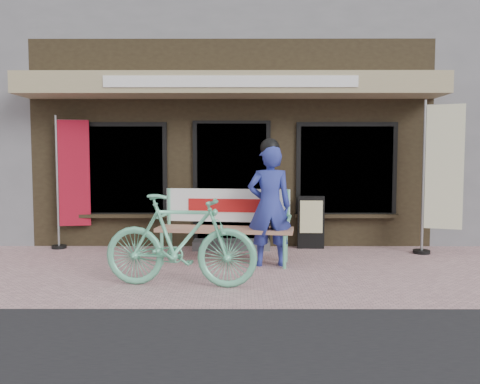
{
  "coord_description": "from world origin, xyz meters",
  "views": [
    {
      "loc": [
        0.17,
        -6.17,
        1.52
      ],
      "look_at": [
        0.15,
        0.7,
        1.05
      ],
      "focal_mm": 35.0,
      "sensor_mm": 36.0,
      "label": 1
    }
  ],
  "objects_px": {
    "bench": "(226,219)",
    "nobori_red": "(71,180)",
    "menu_stand": "(311,222)",
    "person": "(270,203)",
    "bicycle": "(180,241)",
    "nobori_cream": "(440,175)"
  },
  "relations": [
    {
      "from": "bench",
      "to": "bicycle",
      "type": "bearing_deg",
      "value": -101.87
    },
    {
      "from": "nobori_red",
      "to": "nobori_cream",
      "type": "distance_m",
      "value": 6.12
    },
    {
      "from": "bicycle",
      "to": "bench",
      "type": "bearing_deg",
      "value": -13.06
    },
    {
      "from": "nobori_red",
      "to": "person",
      "type": "bearing_deg",
      "value": -30.81
    },
    {
      "from": "bench",
      "to": "nobori_red",
      "type": "distance_m",
      "value": 2.95
    },
    {
      "from": "nobori_red",
      "to": "menu_stand",
      "type": "relative_size",
      "value": 2.51
    },
    {
      "from": "person",
      "to": "nobori_red",
      "type": "bearing_deg",
      "value": 154.92
    },
    {
      "from": "person",
      "to": "nobori_red",
      "type": "height_order",
      "value": "nobori_red"
    },
    {
      "from": "bicycle",
      "to": "nobori_cream",
      "type": "relative_size",
      "value": 0.75
    },
    {
      "from": "person",
      "to": "menu_stand",
      "type": "distance_m",
      "value": 1.58
    },
    {
      "from": "bicycle",
      "to": "menu_stand",
      "type": "distance_m",
      "value": 3.09
    },
    {
      "from": "bench",
      "to": "nobori_red",
      "type": "relative_size",
      "value": 0.9
    },
    {
      "from": "menu_stand",
      "to": "bicycle",
      "type": "bearing_deg",
      "value": -126.28
    },
    {
      "from": "nobori_cream",
      "to": "menu_stand",
      "type": "relative_size",
      "value": 2.74
    },
    {
      "from": "person",
      "to": "bicycle",
      "type": "height_order",
      "value": "person"
    },
    {
      "from": "bench",
      "to": "person",
      "type": "xyz_separation_m",
      "value": [
        0.64,
        -0.25,
        0.26
      ]
    },
    {
      "from": "bicycle",
      "to": "menu_stand",
      "type": "relative_size",
      "value": 2.05
    },
    {
      "from": "bench",
      "to": "nobori_red",
      "type": "xyz_separation_m",
      "value": [
        -2.69,
        1.08,
        0.54
      ]
    },
    {
      "from": "nobori_red",
      "to": "menu_stand",
      "type": "bearing_deg",
      "value": -9.49
    },
    {
      "from": "person",
      "to": "bicycle",
      "type": "bearing_deg",
      "value": -138.49
    },
    {
      "from": "nobori_cream",
      "to": "menu_stand",
      "type": "distance_m",
      "value": 2.2
    },
    {
      "from": "nobori_cream",
      "to": "menu_stand",
      "type": "xyz_separation_m",
      "value": [
        -1.98,
        0.51,
        -0.81
      ]
    }
  ]
}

